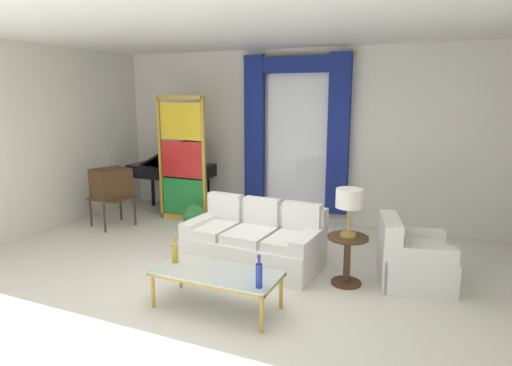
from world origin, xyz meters
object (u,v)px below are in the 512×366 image
table_lamp_brass (350,200)px  grand_piano (175,168)px  bottle_blue_decanter (175,253)px  bottle_crystal_tall (259,274)px  stained_glass_divider (182,162)px  armchair_white (410,260)px  peacock_figurine (190,218)px  round_side_table (347,256)px  coffee_table (217,275)px  vintage_tv (111,184)px  couch_white_long (256,241)px

table_lamp_brass → grand_piano: 4.44m
bottle_blue_decanter → bottle_crystal_tall: size_ratio=0.86×
bottle_crystal_tall → grand_piano: grand_piano is taller
stained_glass_divider → grand_piano: stained_glass_divider is taller
bottle_blue_decanter → bottle_crystal_tall: bottle_crystal_tall is taller
armchair_white → peacock_figurine: armchair_white is taller
stained_glass_divider → round_side_table: stained_glass_divider is taller
bottle_crystal_tall → round_side_table: (0.56, 1.33, -0.19)m
coffee_table → peacock_figurine: 2.77m
table_lamp_brass → grand_piano: grand_piano is taller
round_side_table → bottle_crystal_tall: bearing=-112.8°
armchair_white → round_side_table: bearing=-154.6°
bottle_blue_decanter → vintage_tv: bearing=143.8°
bottle_crystal_tall → peacock_figurine: bearing=133.8°
vintage_tv → round_side_table: size_ratio=2.26×
couch_white_long → table_lamp_brass: (1.26, -0.17, 0.72)m
table_lamp_brass → stained_glass_divider: bearing=155.3°
bottle_crystal_tall → armchair_white: bearing=53.1°
grand_piano → bottle_crystal_tall: bearing=-46.5°
round_side_table → grand_piano: (-3.87, 2.16, 0.45)m
couch_white_long → peacock_figurine: (-1.56, 0.85, -0.08)m
couch_white_long → round_side_table: 1.27m
bottle_crystal_tall → table_lamp_brass: size_ratio=0.59×
table_lamp_brass → bottle_crystal_tall: bearing=-112.8°
peacock_figurine → armchair_white: bearing=-11.2°
couch_white_long → vintage_tv: size_ratio=1.35×
bottle_blue_decanter → peacock_figurine: 2.45m
grand_piano → couch_white_long: bearing=-37.3°
bottle_crystal_tall → table_lamp_brass: table_lamp_brass is taller
round_side_table → grand_piano: 4.46m
bottle_crystal_tall → stained_glass_divider: bearing=133.7°
round_side_table → grand_piano: grand_piano is taller
bottle_blue_decanter → armchair_white: armchair_white is taller
couch_white_long → grand_piano: bearing=142.7°
round_side_table → coffee_table: bearing=-134.1°
couch_white_long → coffee_table: size_ratio=1.36×
bottle_crystal_tall → table_lamp_brass: 1.52m
armchair_white → round_side_table: size_ratio=1.65×
round_side_table → bottle_blue_decanter: bearing=-146.2°
stained_glass_divider → peacock_figurine: stained_glass_divider is taller
round_side_table → table_lamp_brass: bearing=90.0°
vintage_tv → round_side_table: 4.27m
armchair_white → round_side_table: (-0.69, -0.33, 0.07)m
bottle_blue_decanter → peacock_figurine: size_ratio=0.48×
bottle_blue_decanter → grand_piano: 3.96m
vintage_tv → bottle_crystal_tall: bearing=-29.6°
armchair_white → coffee_table: bearing=-140.6°
coffee_table → table_lamp_brass: (1.12, 1.16, 0.65)m
stained_glass_divider → peacock_figurine: size_ratio=3.67×
round_side_table → table_lamp_brass: 0.67m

